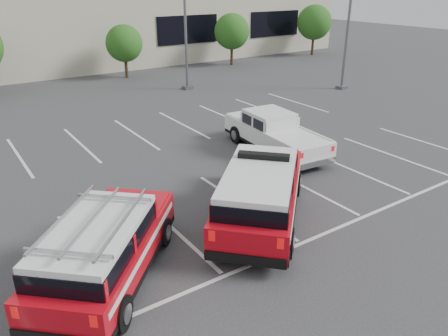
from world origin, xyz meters
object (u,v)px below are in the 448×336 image
object	(u,v)px
light_pole_right	(350,10)
white_pickup	(274,137)
tree_mid_right	(125,45)
tree_far_right	(315,24)
ladder_suv	(106,253)
tree_right	(232,33)
convention_building	(24,9)
fire_chief_suv	(260,196)
light_pole_mid	(185,11)

from	to	relation	value
light_pole_right	white_pickup	distance (m)	14.32
tree_mid_right	tree_far_right	size ratio (longest dim) A/B	0.82
tree_mid_right	tree_far_right	xyz separation A→B (m)	(20.00, 0.00, 0.54)
ladder_suv	tree_right	bearing A→B (deg)	91.75
convention_building	ladder_suv	xyz separation A→B (m)	(-5.40, -33.17, -3.90)
light_pole_right	white_pickup	world-z (taller)	light_pole_right
tree_mid_right	white_pickup	distance (m)	18.84
tree_right	ladder_suv	bearing A→B (deg)	-131.01
tree_far_right	ladder_suv	xyz separation A→B (m)	(-30.31, -23.35, -2.22)
light_pole_right	ladder_suv	bearing A→B (deg)	-151.95
tree_right	white_pickup	bearing A→B (deg)	-120.27
light_pole_right	fire_chief_suv	xyz separation A→B (m)	(-16.18, -11.13, -4.33)
tree_right	light_pole_mid	xyz separation A→B (m)	(-8.09, -6.05, 2.41)
light_pole_right	fire_chief_suv	bearing A→B (deg)	-145.48
tree_mid_right	white_pickup	xyz separation A→B (m)	(-0.93, -18.73, -1.82)
light_pole_mid	fire_chief_suv	xyz separation A→B (m)	(-7.18, -17.13, -4.33)
tree_mid_right	tree_right	world-z (taller)	tree_right
convention_building	tree_right	world-z (taller)	convention_building
ladder_suv	convention_building	bearing A→B (deg)	123.52
tree_mid_right	fire_chief_suv	distance (m)	23.82
tree_right	white_pickup	size ratio (longest dim) A/B	0.77
tree_right	light_pole_mid	world-z (taller)	light_pole_mid
fire_chief_suv	convention_building	bearing A→B (deg)	135.41
convention_building	white_pickup	xyz separation A→B (m)	(3.98, -28.55, -4.03)
convention_building	tree_mid_right	xyz separation A→B (m)	(4.91, -9.82, -2.22)
tree_mid_right	white_pickup	bearing A→B (deg)	-92.84
white_pickup	fire_chief_suv	bearing A→B (deg)	-129.36
white_pickup	convention_building	bearing A→B (deg)	102.89
convention_building	tree_mid_right	size ratio (longest dim) A/B	15.04
convention_building	light_pole_right	size ratio (longest dim) A/B	5.86
tree_far_right	white_pickup	size ratio (longest dim) A/B	0.84
fire_chief_suv	light_pole_right	bearing A→B (deg)	80.55
fire_chief_suv	white_pickup	world-z (taller)	fire_chief_suv
convention_building	fire_chief_suv	world-z (taller)	convention_building
tree_mid_right	light_pole_mid	size ratio (longest dim) A/B	0.39
tree_far_right	light_pole_mid	size ratio (longest dim) A/B	0.47
tree_far_right	ladder_suv	bearing A→B (deg)	-142.39
tree_right	light_pole_right	distance (m)	12.32
light_pole_mid	light_pole_right	distance (m)	10.82
tree_far_right	fire_chief_suv	world-z (taller)	tree_far_right
convention_building	tree_far_right	xyz separation A→B (m)	(24.91, -9.82, -1.68)
tree_far_right	light_pole_mid	distance (m)	19.19
tree_far_right	white_pickup	distance (m)	28.18
light_pole_mid	fire_chief_suv	size ratio (longest dim) A/B	1.77
light_pole_right	tree_far_right	bearing A→B (deg)	52.96
tree_far_right	ladder_suv	size ratio (longest dim) A/B	0.93
convention_building	tree_mid_right	distance (m)	11.20
light_pole_mid	white_pickup	size ratio (longest dim) A/B	1.78
tree_mid_right	tree_right	distance (m)	10.00
tree_right	light_pole_right	bearing A→B (deg)	-85.69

